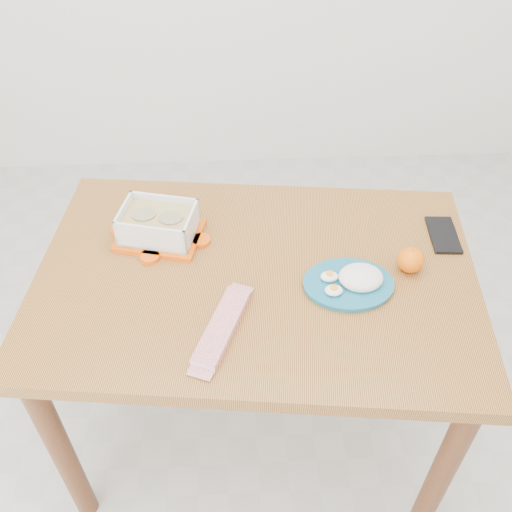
{
  "coord_description": "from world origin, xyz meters",
  "views": [
    {
      "loc": [
        -0.05,
        -0.88,
        1.79
      ],
      "look_at": [
        -0.0,
        0.14,
        0.81
      ],
      "focal_mm": 40.0,
      "sensor_mm": 36.0,
      "label": 1
    }
  ],
  "objects_px": {
    "food_container": "(158,224)",
    "rice_plate": "(352,281)",
    "smartphone": "(443,235)",
    "orange_fruit": "(411,260)",
    "dining_table": "(256,301)"
  },
  "relations": [
    {
      "from": "orange_fruit",
      "to": "food_container",
      "type": "bearing_deg",
      "value": 166.48
    },
    {
      "from": "food_container",
      "to": "smartphone",
      "type": "relative_size",
      "value": 1.71
    },
    {
      "from": "rice_plate",
      "to": "smartphone",
      "type": "height_order",
      "value": "rice_plate"
    },
    {
      "from": "smartphone",
      "to": "dining_table",
      "type": "bearing_deg",
      "value": -163.43
    },
    {
      "from": "dining_table",
      "to": "smartphone",
      "type": "distance_m",
      "value": 0.54
    },
    {
      "from": "orange_fruit",
      "to": "smartphone",
      "type": "relative_size",
      "value": 0.45
    },
    {
      "from": "food_container",
      "to": "smartphone",
      "type": "distance_m",
      "value": 0.77
    },
    {
      "from": "dining_table",
      "to": "food_container",
      "type": "xyz_separation_m",
      "value": [
        -0.25,
        0.15,
        0.15
      ]
    },
    {
      "from": "orange_fruit",
      "to": "rice_plate",
      "type": "xyz_separation_m",
      "value": [
        -0.16,
        -0.05,
        -0.01
      ]
    },
    {
      "from": "food_container",
      "to": "smartphone",
      "type": "bearing_deg",
      "value": 10.97
    },
    {
      "from": "dining_table",
      "to": "smartphone",
      "type": "height_order",
      "value": "smartphone"
    },
    {
      "from": "food_container",
      "to": "rice_plate",
      "type": "distance_m",
      "value": 0.53
    },
    {
      "from": "food_container",
      "to": "rice_plate",
      "type": "bearing_deg",
      "value": -9.45
    },
    {
      "from": "dining_table",
      "to": "smartphone",
      "type": "relative_size",
      "value": 8.13
    },
    {
      "from": "dining_table",
      "to": "rice_plate",
      "type": "xyz_separation_m",
      "value": [
        0.24,
        -0.06,
        0.13
      ]
    }
  ]
}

